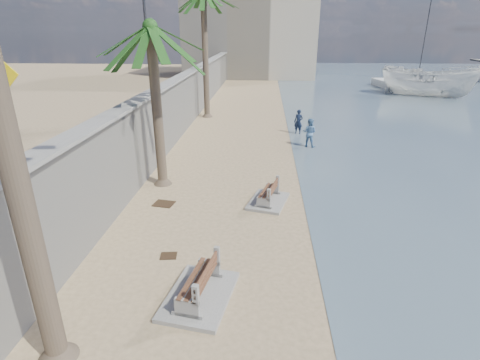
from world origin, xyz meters
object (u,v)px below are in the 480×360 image
object	(u,v)px
bench_far	(268,194)
yacht_far	(393,86)
person_b	(310,131)
boat_cruiser	(429,80)
palm_mid	(150,29)
bench_near	(199,284)
person_a	(299,120)
sailboat_west	(418,77)

from	to	relation	value
bench_far	yacht_far	world-z (taller)	yacht_far
person_b	boat_cruiser	distance (m)	23.54
palm_mid	yacht_far	xyz separation A→B (m)	(19.30, 30.30, -6.11)
bench_near	bench_far	size ratio (longest dim) A/B	1.12
person_b	boat_cruiser	bearing A→B (deg)	-103.89
boat_cruiser	person_a	bearing A→B (deg)	163.90
palm_mid	yacht_far	size ratio (longest dim) A/B	0.98
bench_far	bench_near	bearing A→B (deg)	-106.94
palm_mid	person_a	bearing A→B (deg)	53.68
bench_far	palm_mid	distance (m)	7.87
palm_mid	sailboat_west	distance (m)	46.50
person_a	sailboat_west	xyz separation A→B (m)	(18.48, 29.49, -0.56)
person_b	yacht_far	bearing A→B (deg)	-94.10
bench_near	person_a	distance (m)	17.05
boat_cruiser	yacht_far	xyz separation A→B (m)	(-1.86, 5.19, -1.33)
bench_near	sailboat_west	distance (m)	51.20
person_b	sailboat_west	size ratio (longest dim) A/B	0.17
boat_cruiser	yacht_far	size ratio (longest dim) A/B	0.55
bench_far	person_a	size ratio (longest dim) A/B	1.22
bench_near	person_a	xyz separation A→B (m)	(3.79, 16.62, 0.51)
sailboat_west	yacht_far	bearing A→B (deg)	-125.33
yacht_far	sailboat_west	xyz separation A→B (m)	(5.88, 8.30, 0.01)
yacht_far	sailboat_west	world-z (taller)	sailboat_west
bench_far	yacht_far	bearing A→B (deg)	65.43
bench_far	person_b	bearing A→B (deg)	72.96
bench_near	boat_cruiser	distance (m)	37.39
person_a	yacht_far	xyz separation A→B (m)	(12.60, 21.19, -0.57)
palm_mid	person_a	size ratio (longest dim) A/B	4.03
person_b	boat_cruiser	xyz separation A→B (m)	(14.04, 18.87, 0.74)
boat_cruiser	sailboat_west	size ratio (longest dim) A/B	0.37
person_a	person_b	xyz separation A→B (m)	(0.41, -2.87, 0.01)
boat_cruiser	person_b	bearing A→B (deg)	169.34
sailboat_west	person_b	bearing A→B (deg)	-119.18
bench_near	yacht_far	distance (m)	41.20
palm_mid	sailboat_west	xyz separation A→B (m)	(25.19, 38.61, -6.10)
bench_near	boat_cruiser	xyz separation A→B (m)	(18.24, 32.62, 1.26)
person_a	boat_cruiser	distance (m)	21.57
person_a	boat_cruiser	bearing A→B (deg)	73.34
bench_near	person_b	size ratio (longest dim) A/B	1.35
person_b	bench_far	bearing A→B (deg)	95.73
person_a	yacht_far	bearing A→B (deg)	84.70
yacht_far	palm_mid	bearing A→B (deg)	139.78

